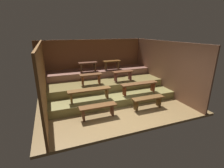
{
  "coord_description": "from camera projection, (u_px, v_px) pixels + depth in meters",
  "views": [
    {
      "loc": [
        -2.16,
        -3.76,
        2.65
      ],
      "look_at": [
        0.03,
        1.99,
        0.64
      ],
      "focal_mm": 26.08,
      "sensor_mm": 36.0,
      "label": 1
    }
  ],
  "objects": [
    {
      "name": "wall_right",
      "position": [
        161.0,
        67.0,
        7.27
      ],
      "size": [
        0.06,
        5.05,
        2.26
      ],
      "primitive_type": "cube",
      "color": "brown",
      "rests_on": "ground"
    },
    {
      "name": "bench_middle_left",
      "position": [
        91.0,
        77.0,
        6.54
      ],
      "size": [
        0.9,
        0.3,
        0.42
      ],
      "color": "brown",
      "rests_on": "platform_middle"
    },
    {
      "name": "wall_back",
      "position": [
        95.0,
        62.0,
        8.35
      ],
      "size": [
        5.65,
        0.06,
        2.26
      ],
      "primitive_type": "cube",
      "color": "brown",
      "rests_on": "ground"
    },
    {
      "name": "platform_upper",
      "position": [
        99.0,
        72.0,
        7.95
      ],
      "size": [
        4.85,
        1.12,
        0.29
      ],
      "primitive_type": "cube",
      "color": "#88594A",
      "rests_on": "platform_middle"
    },
    {
      "name": "bench_upper_left",
      "position": [
        88.0,
        65.0,
        7.4
      ],
      "size": [
        0.84,
        0.3,
        0.42
      ],
      "color": "brown",
      "rests_on": "platform_upper"
    },
    {
      "name": "bench_lower_left",
      "position": [
        90.0,
        92.0,
        5.7
      ],
      "size": [
        1.52,
        0.3,
        0.42
      ],
      "color": "brown",
      "rests_on": "platform_lower"
    },
    {
      "name": "platform_middle",
      "position": [
        103.0,
        81.0,
        7.53
      ],
      "size": [
        4.85,
        2.27,
        0.29
      ],
      "primitive_type": "cube",
      "color": "olive",
      "rests_on": "platform_lower"
    },
    {
      "name": "wall_left",
      "position": [
        43.0,
        77.0,
        5.6
      ],
      "size": [
        0.06,
        5.05,
        2.26
      ],
      "primitive_type": "cube",
      "color": "brown",
      "rests_on": "ground"
    },
    {
      "name": "platform_lower",
      "position": [
        106.0,
        90.0,
        7.24
      ],
      "size": [
        4.85,
        3.13,
        0.29
      ],
      "primitive_type": "cube",
      "color": "olive",
      "rests_on": "ground"
    },
    {
      "name": "ground",
      "position": [
        110.0,
        99.0,
        6.8
      ],
      "size": [
        5.65,
        5.05,
        0.08
      ],
      "primitive_type": "cube",
      "color": "olive"
    },
    {
      "name": "bench_upper_right",
      "position": [
        112.0,
        63.0,
        7.8
      ],
      "size": [
        0.84,
        0.3,
        0.42
      ],
      "color": "brown",
      "rests_on": "platform_upper"
    },
    {
      "name": "bench_floor_left",
      "position": [
        98.0,
        108.0,
        5.14
      ],
      "size": [
        1.19,
        0.3,
        0.42
      ],
      "color": "brown",
      "rests_on": "ground"
    },
    {
      "name": "bench_middle_right",
      "position": [
        123.0,
        74.0,
        7.02
      ],
      "size": [
        0.9,
        0.3,
        0.42
      ],
      "color": "brown",
      "rests_on": "platform_middle"
    },
    {
      "name": "bench_floor_right",
      "position": [
        148.0,
        100.0,
        5.77
      ],
      "size": [
        1.19,
        0.3,
        0.42
      ],
      "color": "brown",
      "rests_on": "ground"
    },
    {
      "name": "bench_lower_right",
      "position": [
        139.0,
        85.0,
        6.38
      ],
      "size": [
        1.52,
        0.3,
        0.42
      ],
      "color": "brown",
      "rests_on": "platform_lower"
    }
  ]
}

